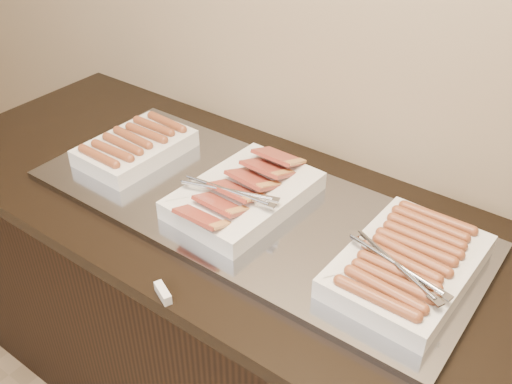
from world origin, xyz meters
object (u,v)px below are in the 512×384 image
counter (253,328)px  dish_right (407,263)px  warming_tray (249,208)px  dish_center (244,194)px  dish_left (136,146)px

counter → dish_right: 0.66m
warming_tray → dish_center: size_ratio=3.00×
dish_left → counter: bearing=1.4°
counter → dish_right: dish_right is taller
counter → warming_tray: size_ratio=1.72×
warming_tray → dish_left: 0.42m
counter → warming_tray: warming_tray is taller
dish_center → dish_right: (0.45, 0.00, 0.00)m
dish_center → dish_right: bearing=3.0°
dish_left → warming_tray: bearing=1.4°
counter → dish_left: bearing=180.0°
counter → dish_center: dish_center is taller
counter → dish_right: bearing=-0.5°
counter → warming_tray: 0.46m
dish_right → warming_tray: bearing=-178.6°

